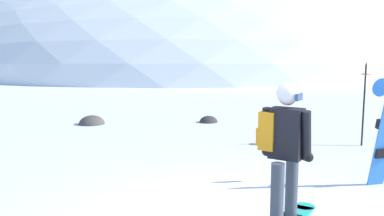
% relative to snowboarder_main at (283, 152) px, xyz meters
% --- Properties ---
extents(ridge_peak_main, '(42.20, 37.98, 16.13)m').
position_rel_snowboarder_main_xyz_m(ridge_peak_main, '(8.54, 33.64, -0.92)').
color(ridge_peak_main, white).
rests_on(ridge_peak_main, ground).
extents(snowboarder_main, '(1.43, 1.34, 1.71)m').
position_rel_snowboarder_main_xyz_m(snowboarder_main, '(0.00, 0.00, 0.00)').
color(snowboarder_main, '#23B7A3').
rests_on(snowboarder_main, ground).
extents(spare_snowboard, '(0.28, 0.36, 1.63)m').
position_rel_snowboarder_main_xyz_m(spare_snowboard, '(2.12, 0.94, -0.09)').
color(spare_snowboard, blue).
rests_on(spare_snowboard, ground).
extents(piste_marker_near, '(0.20, 0.20, 1.76)m').
position_rel_snowboarder_main_xyz_m(piste_marker_near, '(3.54, 3.31, 0.09)').
color(piste_marker_near, black).
rests_on(piste_marker_near, ground).
extents(rock_dark, '(0.50, 0.42, 0.35)m').
position_rel_snowboarder_main_xyz_m(rock_dark, '(1.29, 6.76, -0.92)').
color(rock_dark, '#383333').
rests_on(rock_dark, ground).
extents(rock_small, '(0.68, 0.58, 0.47)m').
position_rel_snowboarder_main_xyz_m(rock_small, '(-1.76, 7.31, -0.92)').
color(rock_small, '#4C4742').
rests_on(rock_small, ground).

